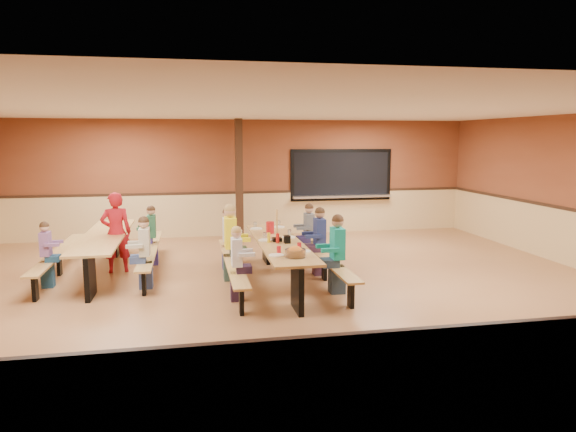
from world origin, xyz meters
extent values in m
plane|color=brown|center=(0.00, 0.00, 0.00)|extent=(12.00, 12.00, 0.00)
cube|color=brown|center=(0.00, 5.00, 1.50)|extent=(12.00, 0.04, 3.00)
cube|color=brown|center=(0.00, -5.00, 1.50)|extent=(12.00, 0.04, 3.00)
cube|color=white|center=(0.00, 0.00, 3.00)|extent=(12.00, 10.00, 0.04)
cube|color=black|center=(2.60, 4.97, 1.55)|extent=(2.60, 0.06, 1.20)
cube|color=silver|center=(2.60, 4.88, 0.98)|extent=(2.70, 0.28, 0.06)
cube|color=black|center=(-0.20, 4.40, 1.50)|extent=(0.18, 0.18, 3.00)
cube|color=#B58848|center=(0.11, 0.39, 0.72)|extent=(0.75, 3.60, 0.04)
cube|color=black|center=(0.11, -1.16, 0.35)|extent=(0.08, 0.60, 0.70)
cube|color=black|center=(0.11, 1.94, 0.35)|extent=(0.08, 0.60, 0.70)
cube|color=#B58848|center=(-0.72, 0.39, 0.43)|extent=(0.26, 3.60, 0.04)
cube|color=black|center=(-0.72, 0.39, 0.21)|extent=(0.06, 0.18, 0.41)
cube|color=#B58848|center=(0.93, 0.39, 0.43)|extent=(0.26, 3.60, 0.04)
cube|color=black|center=(0.93, 0.39, 0.21)|extent=(0.06, 0.18, 0.41)
cube|color=#B58848|center=(-3.01, 1.63, 0.72)|extent=(0.75, 3.60, 0.04)
cube|color=black|center=(-3.01, 0.08, 0.35)|extent=(0.08, 0.60, 0.70)
cube|color=black|center=(-3.01, 3.18, 0.35)|extent=(0.08, 0.60, 0.70)
cube|color=#B58848|center=(-3.83, 1.63, 0.43)|extent=(0.26, 3.60, 0.04)
cube|color=black|center=(-3.83, 1.63, 0.21)|extent=(0.06, 0.18, 0.41)
cube|color=#B58848|center=(-2.18, 1.63, 0.43)|extent=(0.26, 3.60, 0.04)
cube|color=black|center=(-2.18, 1.63, 0.21)|extent=(0.06, 0.18, 0.41)
imported|color=#A1121B|center=(-2.80, 1.66, 0.77)|extent=(0.61, 0.45, 1.53)
cylinder|color=red|center=(0.07, 1.18, 0.85)|extent=(0.16, 0.16, 0.22)
cube|color=black|center=(0.21, 0.21, 0.80)|extent=(0.10, 0.14, 0.13)
cylinder|color=yellow|center=(-0.09, 0.31, 0.82)|extent=(0.06, 0.06, 0.17)
cylinder|color=#B2140F|center=(0.05, 0.24, 0.82)|extent=(0.06, 0.06, 0.17)
cube|color=black|center=(0.07, 0.40, 0.77)|extent=(0.16, 0.16, 0.06)
cube|color=#B58848|center=(0.07, 0.40, 1.05)|extent=(0.02, 0.09, 0.50)
camera|label=1|loc=(-1.40, -8.29, 2.52)|focal=32.00mm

